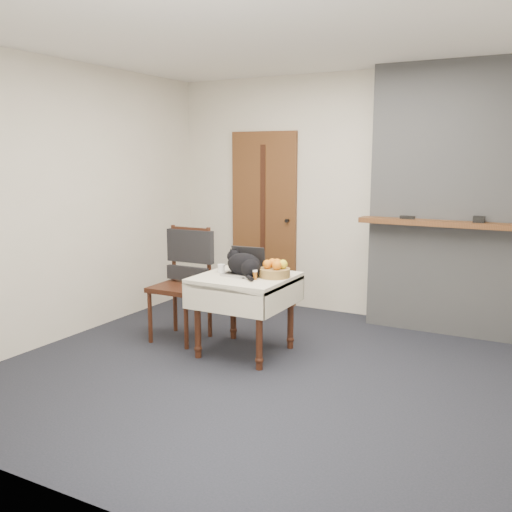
% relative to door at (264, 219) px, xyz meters
% --- Properties ---
extents(ground, '(4.50, 4.50, 0.00)m').
position_rel_door_xyz_m(ground, '(1.20, -1.97, -1.00)').
color(ground, black).
rests_on(ground, ground).
extents(room_shell, '(4.52, 4.01, 2.61)m').
position_rel_door_xyz_m(room_shell, '(1.20, -1.51, 0.76)').
color(room_shell, beige).
rests_on(room_shell, ground).
extents(door, '(0.82, 0.10, 2.00)m').
position_rel_door_xyz_m(door, '(0.00, 0.00, 0.00)').
color(door, brown).
rests_on(door, ground).
extents(chimney, '(1.62, 0.48, 2.60)m').
position_rel_door_xyz_m(chimney, '(2.10, -0.13, 0.30)').
color(chimney, gray).
rests_on(chimney, ground).
extents(side_table, '(0.78, 0.78, 0.70)m').
position_rel_door_xyz_m(side_table, '(0.68, -1.66, -0.41)').
color(side_table, '#371A0F').
rests_on(side_table, ground).
extents(laptop, '(0.34, 0.29, 0.24)m').
position_rel_door_xyz_m(laptop, '(0.65, -1.60, -0.24)').
color(laptop, '#B7B7BC').
rests_on(laptop, side_table).
extents(cat, '(0.42, 0.35, 0.23)m').
position_rel_door_xyz_m(cat, '(0.68, -1.67, -0.20)').
color(cat, black).
rests_on(cat, side_table).
extents(cream_jar, '(0.07, 0.07, 0.08)m').
position_rel_door_xyz_m(cream_jar, '(0.43, -1.64, -0.26)').
color(cream_jar, white).
rests_on(cream_jar, side_table).
extents(pill_bottle, '(0.04, 0.04, 0.08)m').
position_rel_door_xyz_m(pill_bottle, '(0.83, -1.75, -0.26)').
color(pill_bottle, '#9C5313').
rests_on(pill_bottle, side_table).
extents(fruit_basket, '(0.27, 0.27, 0.15)m').
position_rel_door_xyz_m(fruit_basket, '(0.93, -1.58, -0.24)').
color(fruit_basket, olive).
rests_on(fruit_basket, side_table).
extents(desk_clutter, '(0.15, 0.08, 0.01)m').
position_rel_door_xyz_m(desk_clutter, '(0.81, -1.63, -0.30)').
color(desk_clutter, black).
rests_on(desk_clutter, side_table).
extents(chair, '(0.49, 0.48, 1.06)m').
position_rel_door_xyz_m(chair, '(-0.05, -1.51, -0.32)').
color(chair, '#371A0F').
rests_on(chair, ground).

